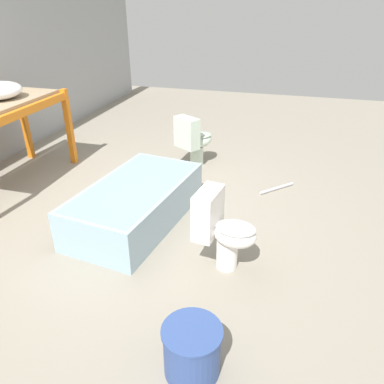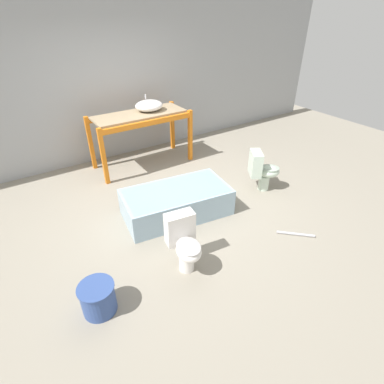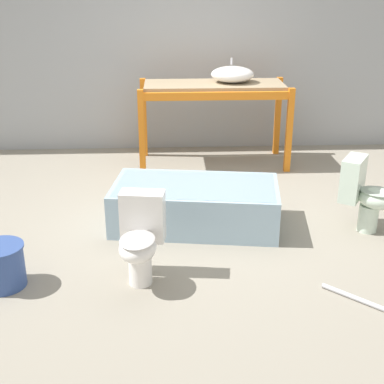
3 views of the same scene
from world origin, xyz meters
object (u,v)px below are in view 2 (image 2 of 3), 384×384
at_px(sink_basin, 149,106).
at_px(toilet_near, 184,242).
at_px(toilet_far, 262,170).
at_px(bucket_white, 98,298).
at_px(bathtub_main, 176,200).

relative_size(sink_basin, toilet_near, 0.75).
height_order(toilet_far, bucket_white, toilet_far).
height_order(bathtub_main, toilet_far, toilet_far).
bearing_deg(bathtub_main, sink_basin, 81.45).
bearing_deg(toilet_far, bucket_white, 137.20).
height_order(bathtub_main, toilet_near, toilet_near).
height_order(sink_basin, toilet_far, sink_basin).
bearing_deg(toilet_far, bathtub_main, 115.43).
xyz_separation_m(toilet_near, bucket_white, (-1.04, -0.04, -0.19)).
bearing_deg(bucket_white, toilet_far, 15.13).
relative_size(bathtub_main, bucket_white, 4.45).
height_order(sink_basin, toilet_near, sink_basin).
distance_m(sink_basin, bucket_white, 3.61).
xyz_separation_m(toilet_near, toilet_far, (2.00, 0.79, 0.00)).
relative_size(sink_basin, bathtub_main, 0.32).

